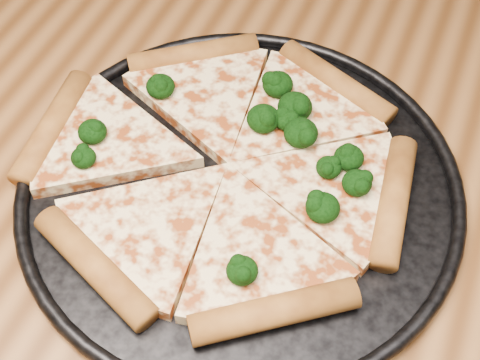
% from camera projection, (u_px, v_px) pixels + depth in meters
% --- Properties ---
extents(dining_table, '(1.20, 0.90, 0.75)m').
position_uv_depth(dining_table, '(210.00, 277.00, 0.69)').
color(dining_table, brown).
rests_on(dining_table, ground).
extents(pizza_pan, '(0.42, 0.42, 0.02)m').
position_uv_depth(pizza_pan, '(240.00, 185.00, 0.63)').
color(pizza_pan, black).
rests_on(pizza_pan, dining_table).
extents(pizza, '(0.38, 0.37, 0.03)m').
position_uv_depth(pizza, '(224.00, 164.00, 0.64)').
color(pizza, '#F7D797').
rests_on(pizza, pizza_pan).
extents(broccoli_florets, '(0.28, 0.24, 0.03)m').
position_uv_depth(broccoli_florets, '(265.00, 138.00, 0.64)').
color(broccoli_florets, black).
rests_on(broccoli_florets, pizza).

